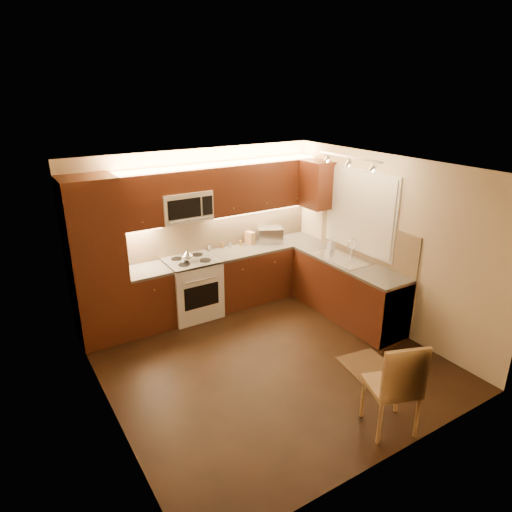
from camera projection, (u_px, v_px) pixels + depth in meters
floor at (268, 360)px, 5.95m from camera, size 4.00×4.00×0.01m
ceiling at (271, 168)px, 5.07m from camera, size 4.00×4.00×0.01m
wall_back at (199, 230)px, 7.10m from camera, size 4.00×0.01×2.50m
wall_front at (397, 348)px, 3.92m from camera, size 4.00×0.01×2.50m
wall_left at (102, 313)px, 4.52m from camera, size 0.01×4.00×2.50m
wall_right at (386, 244)px, 6.50m from camera, size 0.01×4.00×2.50m
pantry at (97, 262)px, 6.08m from camera, size 0.70×0.60×2.30m
base_cab_back_left at (149, 299)px, 6.66m from camera, size 0.62×0.60×0.86m
counter_back_left at (146, 271)px, 6.50m from camera, size 0.62×0.60×0.04m
base_cab_back_right at (265, 271)px, 7.66m from camera, size 1.92×0.60×0.86m
counter_back_right at (265, 246)px, 7.50m from camera, size 1.92×0.60×0.04m
base_cab_right at (347, 290)px, 6.95m from camera, size 0.60×2.00×0.86m
counter_right at (349, 263)px, 6.80m from camera, size 0.60×2.00×0.04m
dishwasher at (381, 308)px, 6.40m from camera, size 0.58×0.60×0.84m
backsplash_back at (219, 230)px, 7.28m from camera, size 3.30×0.02×0.60m
backsplash_right at (365, 239)px, 6.83m from camera, size 0.02×2.00×0.60m
upper_cab_back_left at (137, 201)px, 6.25m from camera, size 0.62×0.35×0.75m
upper_cab_back_right at (261, 185)px, 7.25m from camera, size 1.92×0.35×0.75m
upper_cab_bridge at (182, 180)px, 6.51m from camera, size 0.76×0.35×0.31m
upper_cab_right_corner at (317, 185)px, 7.30m from camera, size 0.35×0.50×0.75m
stove at (192, 288)px, 6.97m from camera, size 0.76×0.65×0.92m
microwave at (184, 206)px, 6.63m from camera, size 0.76×0.38×0.44m
window_frame at (360, 211)px, 6.80m from camera, size 0.03×1.44×1.24m
window_blinds at (359, 212)px, 6.79m from camera, size 0.02×1.36×1.16m
sink at (343, 254)px, 6.88m from camera, size 0.52×0.86×0.15m
faucet at (352, 247)px, 6.94m from camera, size 0.20×0.04×0.30m
track_light_bar at (349, 157)px, 6.17m from camera, size 0.04×1.20×0.03m
kettle at (187, 256)px, 6.68m from camera, size 0.18×0.18×0.20m
toaster_oven at (270, 235)px, 7.62m from camera, size 0.50×0.45×0.25m
knife_block at (250, 238)px, 7.51m from camera, size 0.13×0.17×0.21m
spice_jar_a at (230, 245)px, 7.36m from camera, size 0.06×0.06×0.09m
spice_jar_b at (222, 245)px, 7.34m from camera, size 0.04×0.04×0.10m
spice_jar_c at (209, 248)px, 7.23m from camera, size 0.05×0.05×0.09m
spice_jar_d at (241, 243)px, 7.46m from camera, size 0.05×0.05×0.08m
soap_bottle at (331, 244)px, 7.26m from camera, size 0.09×0.09×0.20m
rug at (373, 370)px, 5.72m from camera, size 0.70×0.94×0.01m
dining_chair at (392, 384)px, 4.61m from camera, size 0.60×0.60×1.06m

